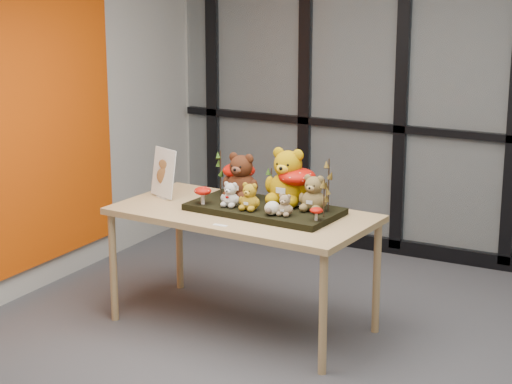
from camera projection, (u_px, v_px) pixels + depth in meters
The scene contains 24 objects.
floor at pixel (323, 381), 5.38m from camera, with size 5.00×5.00×0.00m, color #4D4D52.
room_shell at pixel (329, 94), 4.96m from camera, with size 5.00×5.00×5.00m.
glass_partition at pixel (458, 87), 7.14m from camera, with size 4.90×0.06×2.78m.
orange_panel at pixel (19, 104), 6.42m from camera, with size 0.02×2.00×2.40m, color #E34B08.
display_table at pixel (243, 221), 6.01m from camera, with size 1.74×0.95×0.79m.
diorama_tray at pixel (264, 209), 5.98m from camera, with size 0.97×0.48×0.04m, color black.
bear_pooh_yellow at pixel (288, 173), 5.98m from camera, with size 0.31×0.28×0.41m, color #BD8C05, non-canonical shape.
bear_brown_medium at pixel (241, 174), 6.11m from camera, with size 0.26×0.23×0.34m, color #431E0F, non-canonical shape.
bear_tan_back at pixel (314, 191), 5.83m from camera, with size 0.20×0.18×0.26m, color olive, non-canonical shape.
bear_small_yellow at pixel (250, 195), 5.86m from camera, with size 0.15×0.13×0.19m, color #AD8316, non-canonical shape.
bear_white_bow at pixel (231, 193), 5.94m from camera, with size 0.14×0.12×0.18m, color beige, non-canonical shape.
bear_beige_small at pixel (285, 204), 5.74m from camera, with size 0.12×0.11×0.15m, color #967C58, non-canonical shape.
plush_cream_hedgehog at pixel (272, 207), 5.76m from camera, with size 0.07×0.07×0.10m, color silver, non-canonical shape.
mushroom_back_left at pixel (239, 178), 6.21m from camera, with size 0.22×0.22×0.24m, color #AB0E05, non-canonical shape.
mushroom_back_right at pixel (297, 185), 5.96m from camera, with size 0.24×0.24×0.27m, color #AB0E05, non-canonical shape.
mushroom_front_left at pixel (203, 195), 6.00m from camera, with size 0.11×0.11×0.13m, color #AB0E05, non-canonical shape.
mushroom_front_right at pixel (316, 213), 5.64m from camera, with size 0.08×0.08×0.09m, color #AB0E05, non-canonical shape.
sprig_green_far_left at pixel (221, 172), 6.26m from camera, with size 0.05×0.05×0.30m, color #19390D, non-canonical shape.
sprig_green_mid_left at pixel (245, 179), 6.23m from camera, with size 0.05×0.05×0.22m, color #19390D, non-canonical shape.
sprig_dry_far_right at pixel (329, 185), 5.81m from camera, with size 0.05×0.05×0.34m, color brown, non-canonical shape.
sprig_dry_mid_right at pixel (324, 198), 5.70m from camera, with size 0.05×0.05×0.24m, color brown, non-canonical shape.
sprig_green_centre at pixel (271, 183), 6.13m from camera, with size 0.05×0.05×0.21m, color #19390D, non-canonical shape.
sign_holder at pixel (164, 175), 6.30m from camera, with size 0.24×0.14×0.34m.
label_card at pixel (220, 225), 5.69m from camera, with size 0.09×0.03×0.00m, color white.
Camera 1 is at (1.98, -4.54, 2.40)m, focal length 65.00 mm.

